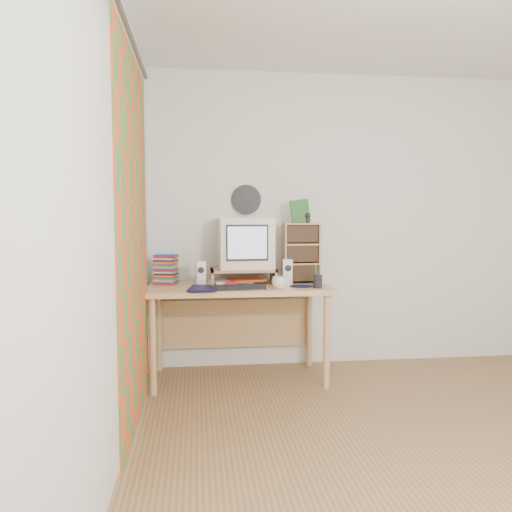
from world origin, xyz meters
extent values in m
plane|color=#986C48|center=(0.00, 0.00, 0.00)|extent=(3.50, 3.50, 0.00)
plane|color=white|center=(0.00, 1.75, 1.25)|extent=(3.50, 0.00, 3.50)
plane|color=white|center=(-1.75, 0.00, 1.25)|extent=(0.00, 3.50, 3.50)
plane|color=#EE4921|center=(-1.71, 0.48, 1.15)|extent=(0.00, 2.20, 2.20)
cylinder|color=black|center=(-0.93, 1.73, 1.43)|extent=(0.25, 0.02, 0.25)
cube|color=tan|center=(-1.03, 1.38, 0.73)|extent=(1.40, 0.70, 0.04)
cube|color=tan|center=(-1.03, 1.71, 0.38)|extent=(1.33, 0.02, 0.41)
cylinder|color=tan|center=(-1.67, 1.09, 0.35)|extent=(0.05, 0.05, 0.71)
cylinder|color=tan|center=(-0.39, 1.09, 0.35)|extent=(0.05, 0.05, 0.71)
cylinder|color=tan|center=(-1.67, 1.67, 0.35)|extent=(0.05, 0.05, 0.71)
cylinder|color=tan|center=(-0.39, 1.67, 0.35)|extent=(0.05, 0.05, 0.71)
cube|color=tan|center=(-1.23, 1.48, 0.81)|extent=(0.02, 0.30, 0.12)
cube|color=tan|center=(-0.73, 1.48, 0.81)|extent=(0.02, 0.30, 0.12)
cube|color=tan|center=(-0.98, 1.48, 0.86)|extent=(0.52, 0.30, 0.02)
cube|color=silver|center=(-0.96, 1.53, 1.07)|extent=(0.45, 0.45, 0.40)
cube|color=silver|center=(-1.32, 1.40, 0.85)|extent=(0.08, 0.08, 0.19)
cube|color=silver|center=(-0.63, 1.42, 0.85)|extent=(0.08, 0.08, 0.20)
cube|color=black|center=(-1.05, 1.17, 0.76)|extent=(0.42, 0.18, 0.03)
cube|color=tan|center=(-0.51, 1.48, 0.99)|extent=(0.30, 0.17, 0.49)
imported|color=silver|center=(-0.74, 1.16, 0.79)|extent=(0.14, 0.14, 0.09)
imported|color=#110F39|center=(-1.40, 1.16, 0.78)|extent=(0.28, 0.22, 0.05)
cylinder|color=black|center=(-0.55, 1.25, 0.75)|extent=(0.21, 0.21, 0.00)
cube|color=red|center=(-1.09, 1.25, 0.77)|extent=(0.10, 0.08, 0.04)
cube|color=#195217|center=(-0.52, 1.47, 1.33)|extent=(0.15, 0.03, 0.19)
camera|label=1|loc=(-1.35, -2.49, 1.29)|focal=35.00mm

